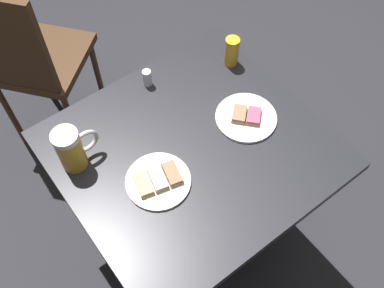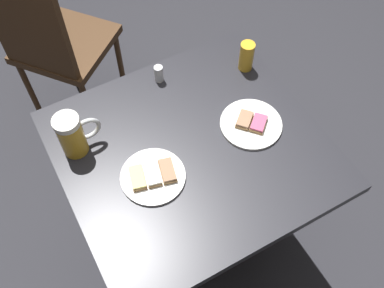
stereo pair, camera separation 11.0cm
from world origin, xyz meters
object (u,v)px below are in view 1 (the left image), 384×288
plate_near (158,180)px  cafe_chair (30,59)px  beer_glass_small (232,51)px  beer_mug (72,149)px  salt_shaker (147,78)px  plate_far (246,117)px

plate_near → cafe_chair: bearing=-86.6°
plate_near → beer_glass_small: 0.55m
beer_mug → beer_glass_small: size_ratio=1.39×
beer_glass_small → plate_near: bearing=26.6°
cafe_chair → salt_shaker: bearing=-14.8°
plate_near → beer_mug: (0.16, -0.21, 0.07)m
plate_near → beer_glass_small: size_ratio=1.78×
salt_shaker → cafe_chair: cafe_chair is taller
salt_shaker → beer_mug: bearing=20.4°
salt_shaker → cafe_chair: 0.63m
salt_shaker → beer_glass_small: bearing=162.1°
beer_glass_small → salt_shaker: beer_glass_small is taller
plate_far → salt_shaker: salt_shaker is taller
beer_mug → beer_glass_small: beer_mug is taller
beer_mug → plate_near: bearing=127.6°
plate_near → beer_mug: 0.27m
plate_near → beer_glass_small: beer_glass_small is taller
beer_glass_small → salt_shaker: size_ratio=1.74×
cafe_chair → plate_far: bearing=-13.2°
beer_mug → cafe_chair: (-0.11, -0.68, -0.24)m
beer_mug → salt_shaker: bearing=-159.6°
plate_far → cafe_chair: bearing=-64.0°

